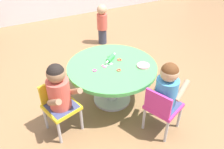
# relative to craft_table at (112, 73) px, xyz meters

# --- Properties ---
(ground_plane) EXTENTS (10.00, 10.00, 0.00)m
(ground_plane) POSITION_rel_craft_table_xyz_m (0.00, 0.00, -0.39)
(ground_plane) COLOR olive
(craft_table) EXTENTS (0.99, 0.99, 0.49)m
(craft_table) POSITION_rel_craft_table_xyz_m (0.00, 0.00, 0.00)
(craft_table) COLOR silver
(craft_table) RESTS_ON ground
(child_chair_left) EXTENTS (0.37, 0.37, 0.54)m
(child_chair_left) POSITION_rel_craft_table_xyz_m (-0.66, -0.15, -0.08)
(child_chair_left) COLOR #B7B7BC
(child_chair_left) RESTS_ON ground
(seated_child_left) EXTENTS (0.35, 0.41, 0.51)m
(seated_child_left) POSITION_rel_craft_table_xyz_m (-0.65, -0.19, 0.15)
(seated_child_left) COLOR #3F4772
(seated_child_left) RESTS_ON ground
(child_chair_right) EXTENTS (0.39, 0.39, 0.54)m
(child_chair_right) POSITION_rel_craft_table_xyz_m (0.21, -0.64, -0.08)
(child_chair_right) COLOR #B7B7BC
(child_chair_right) RESTS_ON ground
(seated_child_right) EXTENTS (0.42, 0.38, 0.51)m
(seated_child_right) POSITION_rel_craft_table_xyz_m (0.25, -0.63, 0.15)
(seated_child_right) COLOR #3F4772
(seated_child_right) RESTS_ON ground
(toddler_standing) EXTENTS (0.17, 0.17, 0.67)m
(toddler_standing) POSITION_rel_craft_table_xyz_m (0.54, 1.41, -0.03)
(toddler_standing) COLOR #33384C
(toddler_standing) RESTS_ON ground
(rolling_pin) EXTENTS (0.20, 0.16, 0.05)m
(rolling_pin) POSITION_rel_craft_table_xyz_m (0.04, 0.11, 0.13)
(rolling_pin) COLOR green
(rolling_pin) RESTS_ON craft_table
(craft_scissors) EXTENTS (0.14, 0.08, 0.01)m
(craft_scissors) POSITION_rel_craft_table_xyz_m (-0.07, 0.02, 0.10)
(craft_scissors) COLOR silver
(craft_scissors) RESTS_ON craft_table
(playdough_blob_0) EXTENTS (0.14, 0.14, 0.02)m
(playdough_blob_0) POSITION_rel_craft_table_xyz_m (0.29, -0.18, 0.11)
(playdough_blob_0) COLOR pink
(playdough_blob_0) RESTS_ON craft_table
(cookie_cutter_0) EXTENTS (0.06, 0.06, 0.01)m
(cookie_cutter_0) POSITION_rel_craft_table_xyz_m (0.06, 0.17, 0.11)
(cookie_cutter_0) COLOR #4CB259
(cookie_cutter_0) RESTS_ON craft_table
(cookie_cutter_1) EXTENTS (0.05, 0.05, 0.01)m
(cookie_cutter_1) POSITION_rel_craft_table_xyz_m (0.02, -0.12, 0.11)
(cookie_cutter_1) COLOR red
(cookie_cutter_1) RESTS_ON craft_table
(cookie_cutter_2) EXTENTS (0.05, 0.05, 0.01)m
(cookie_cutter_2) POSITION_rel_craft_table_xyz_m (0.13, 0.06, 0.11)
(cookie_cutter_2) COLOR red
(cookie_cutter_2) RESTS_ON craft_table
(cookie_cutter_3) EXTENTS (0.05, 0.05, 0.01)m
(cookie_cutter_3) POSITION_rel_craft_table_xyz_m (-0.21, -0.01, 0.11)
(cookie_cutter_3) COLOR #D83FA5
(cookie_cutter_3) RESTS_ON craft_table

